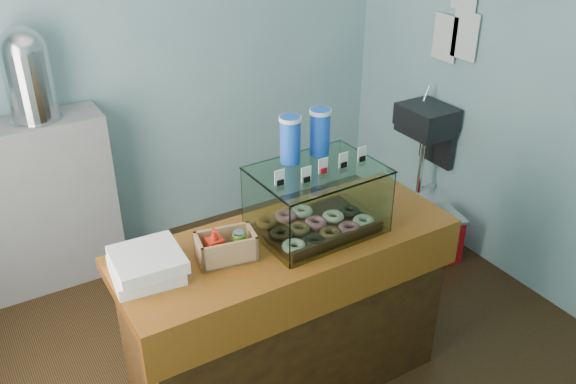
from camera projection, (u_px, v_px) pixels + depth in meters
ground at (264, 352)px, 3.42m from camera, size 3.50×3.50×0.00m
room_shell at (261, 51)px, 2.61m from camera, size 3.54×3.04×2.82m
counter at (288, 314)px, 3.00m from camera, size 1.60×0.60×0.90m
back_shelf at (30, 207)px, 3.74m from camera, size 1.00×0.32×1.10m
display_case at (314, 194)px, 2.80m from camera, size 0.59×0.44×0.53m
condiment_crate at (225, 247)px, 2.62m from camera, size 0.27×0.19×0.16m
pastry_boxes at (147, 265)px, 2.52m from camera, size 0.31×0.31×0.11m
coffee_urn at (27, 72)px, 3.40m from camera, size 0.29×0.29×0.54m
red_cooler at (430, 237)px, 4.15m from camera, size 0.43×0.36×0.34m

